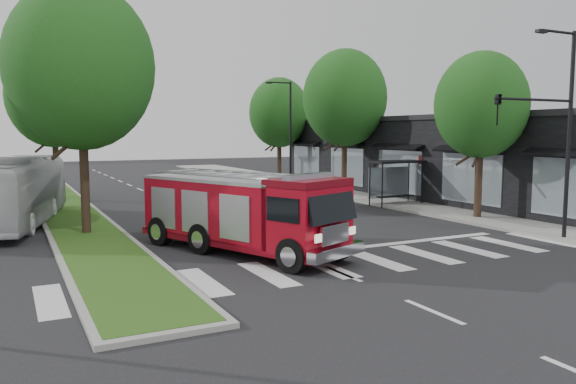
# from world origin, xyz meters

# --- Properties ---
(ground) EXTENTS (140.00, 140.00, 0.00)m
(ground) POSITION_xyz_m (0.00, 0.00, 0.00)
(ground) COLOR black
(ground) RESTS_ON ground
(sidewalk_right) EXTENTS (5.00, 80.00, 0.15)m
(sidewalk_right) POSITION_xyz_m (12.50, 10.00, 0.07)
(sidewalk_right) COLOR gray
(sidewalk_right) RESTS_ON ground
(median) EXTENTS (3.00, 50.00, 0.15)m
(median) POSITION_xyz_m (-6.00, 18.00, 0.08)
(median) COLOR gray
(median) RESTS_ON ground
(storefront_row) EXTENTS (8.00, 30.00, 5.00)m
(storefront_row) POSITION_xyz_m (17.00, 10.00, 2.50)
(storefront_row) COLOR black
(storefront_row) RESTS_ON ground
(bus_shelter) EXTENTS (3.20, 1.60, 2.61)m
(bus_shelter) POSITION_xyz_m (11.20, 8.15, 2.04)
(bus_shelter) COLOR black
(bus_shelter) RESTS_ON ground
(tree_right_near) EXTENTS (4.40, 4.40, 8.05)m
(tree_right_near) POSITION_xyz_m (11.50, 2.00, 5.51)
(tree_right_near) COLOR black
(tree_right_near) RESTS_ON ground
(tree_right_mid) EXTENTS (5.60, 5.60, 9.72)m
(tree_right_mid) POSITION_xyz_m (11.50, 14.00, 6.49)
(tree_right_mid) COLOR black
(tree_right_mid) RESTS_ON ground
(tree_right_far) EXTENTS (5.00, 5.00, 8.73)m
(tree_right_far) POSITION_xyz_m (11.50, 24.00, 5.84)
(tree_right_far) COLOR black
(tree_right_far) RESTS_ON ground
(tree_median_near) EXTENTS (5.80, 5.80, 10.16)m
(tree_median_near) POSITION_xyz_m (-6.00, 6.00, 6.81)
(tree_median_near) COLOR black
(tree_median_near) RESTS_ON ground
(tree_median_far) EXTENTS (5.60, 5.60, 9.72)m
(tree_median_far) POSITION_xyz_m (-6.00, 20.00, 6.49)
(tree_median_far) COLOR black
(tree_median_far) RESTS_ON ground
(streetlight_right_near) EXTENTS (4.08, 0.22, 8.00)m
(streetlight_right_near) POSITION_xyz_m (9.61, -3.50, 4.67)
(streetlight_right_near) COLOR black
(streetlight_right_near) RESTS_ON ground
(streetlight_right_far) EXTENTS (2.11, 0.20, 8.00)m
(streetlight_right_far) POSITION_xyz_m (10.35, 20.00, 4.48)
(streetlight_right_far) COLOR black
(streetlight_right_far) RESTS_ON ground
(fire_engine) EXTENTS (5.56, 8.77, 2.93)m
(fire_engine) POSITION_xyz_m (-1.52, 0.19, 1.41)
(fire_engine) COLOR #60050F
(fire_engine) RESTS_ON ground
(city_bus) EXTENTS (5.18, 11.49, 3.12)m
(city_bus) POSITION_xyz_m (-8.50, 10.19, 1.56)
(city_bus) COLOR silver
(city_bus) RESTS_ON ground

